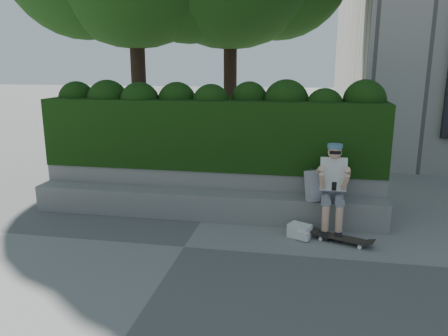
% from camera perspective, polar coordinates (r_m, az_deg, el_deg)
% --- Properties ---
extents(ground, '(80.00, 80.00, 0.00)m').
position_cam_1_polar(ground, '(6.42, -5.23, -10.23)').
color(ground, slate).
rests_on(ground, ground).
extents(bench_ledge, '(6.00, 0.45, 0.45)m').
position_cam_1_polar(bench_ledge, '(7.46, -2.68, -4.83)').
color(bench_ledge, gray).
rests_on(bench_ledge, ground).
extents(planter_wall, '(6.00, 0.50, 0.75)m').
position_cam_1_polar(planter_wall, '(7.86, -1.91, -2.71)').
color(planter_wall, gray).
rests_on(planter_wall, ground).
extents(hedge, '(6.00, 1.00, 1.20)m').
position_cam_1_polar(hedge, '(7.86, -1.61, 4.59)').
color(hedge, black).
rests_on(hedge, planter_wall).
extents(person, '(0.40, 0.76, 1.38)m').
position_cam_1_polar(person, '(6.97, 14.03, -2.06)').
color(person, slate).
rests_on(person, ground).
extents(skateboard, '(0.84, 0.48, 0.09)m').
position_cam_1_polar(skateboard, '(6.73, 15.11, -8.84)').
color(skateboard, black).
rests_on(skateboard, ground).
extents(backpack_plaid, '(0.38, 0.32, 0.49)m').
position_cam_1_polar(backpack_plaid, '(7.05, 12.03, -2.25)').
color(backpack_plaid, silver).
rests_on(backpack_plaid, bench_ledge).
extents(backpack_ground, '(0.39, 0.34, 0.21)m').
position_cam_1_polar(backpack_ground, '(6.78, 9.83, -8.08)').
color(backpack_ground, silver).
rests_on(backpack_ground, ground).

